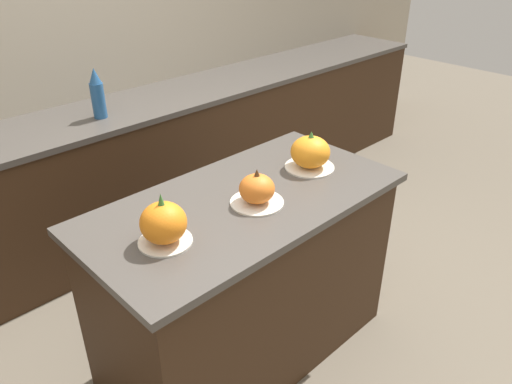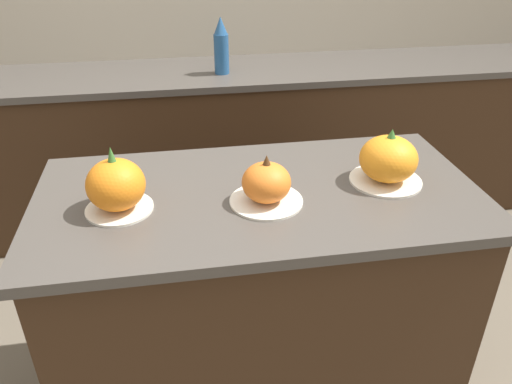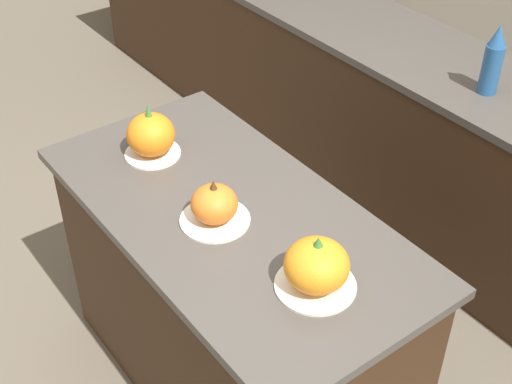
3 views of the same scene
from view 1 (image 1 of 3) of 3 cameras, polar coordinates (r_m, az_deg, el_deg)
name	(u,v)px [view 1 (image 1 of 3)]	position (r m, az deg, el deg)	size (l,w,h in m)	color
ground_plane	(246,348)	(2.70, -1.10, -17.35)	(12.00, 12.00, 0.00)	#665B4C
wall_back	(57,48)	(3.35, -21.75, 15.03)	(8.00, 0.06, 2.50)	#B2A893
kitchen_island	(246,279)	(2.39, -1.20, -9.96)	(1.43, 0.72, 0.89)	#382314
back_counter	(104,183)	(3.33, -16.94, 1.04)	(6.00, 0.60, 0.91)	#382314
pumpkin_cake_left	(164,224)	(1.85, -10.53, -3.60)	(0.20, 0.20, 0.21)	silver
pumpkin_cake_center	(257,190)	(2.07, 0.10, 0.19)	(0.23, 0.23, 0.16)	silver
pumpkin_cake_right	(311,153)	(2.38, 6.27, 4.43)	(0.24, 0.24, 0.19)	silver
bottle_tall	(97,94)	(3.06, -17.67, 10.60)	(0.08, 0.08, 0.29)	#235184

